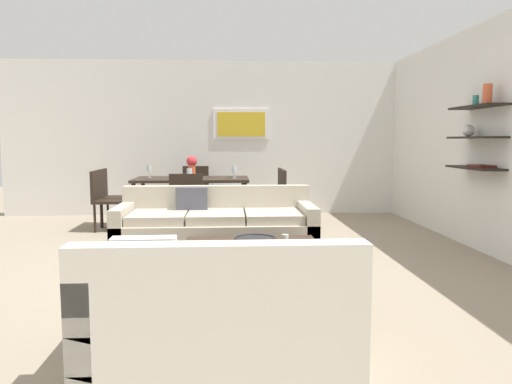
{
  "coord_description": "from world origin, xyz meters",
  "views": [
    {
      "loc": [
        0.01,
        -5.08,
        1.32
      ],
      "look_at": [
        0.32,
        0.2,
        0.75
      ],
      "focal_mm": 33.86,
      "sensor_mm": 36.0,
      "label": 1
    }
  ],
  "objects_px": {
    "loveseat_white": "(219,311)",
    "dining_chair_left_far": "(110,193)",
    "decorative_bowl": "(255,241)",
    "dining_chair_right_near": "(276,195)",
    "candle_jar": "(285,239)",
    "wine_glass_right_near": "(234,171)",
    "wine_glass_left_far": "(149,169)",
    "sofa_beige": "(216,231)",
    "wine_glass_foot": "(189,172)",
    "dining_chair_left_near": "(104,196)",
    "dining_table": "(192,183)",
    "coffee_table": "(253,269)",
    "wine_glass_head": "(193,169)",
    "apple_on_coffee_table": "(231,247)",
    "dining_chair_head": "(195,189)",
    "wine_glass_right_far": "(234,169)",
    "centerpiece_vase": "(192,165)",
    "dining_chair_foot": "(187,201)"
  },
  "relations": [
    {
      "from": "dining_chair_left_far",
      "to": "dining_chair_left_near",
      "type": "height_order",
      "value": "same"
    },
    {
      "from": "dining_chair_right_near",
      "to": "sofa_beige",
      "type": "bearing_deg",
      "value": -116.46
    },
    {
      "from": "dining_chair_foot",
      "to": "dining_chair_right_near",
      "type": "bearing_deg",
      "value": 27.25
    },
    {
      "from": "dining_table",
      "to": "decorative_bowl",
      "type": "bearing_deg",
      "value": -75.76
    },
    {
      "from": "sofa_beige",
      "to": "dining_table",
      "type": "height_order",
      "value": "sofa_beige"
    },
    {
      "from": "decorative_bowl",
      "to": "candle_jar",
      "type": "height_order",
      "value": "candle_jar"
    },
    {
      "from": "wine_glass_right_far",
      "to": "coffee_table",
      "type": "bearing_deg",
      "value": -87.94
    },
    {
      "from": "candle_jar",
      "to": "dining_chair_left_near",
      "type": "xyz_separation_m",
      "value": [
        -2.33,
        2.83,
        0.08
      ]
    },
    {
      "from": "dining_chair_head",
      "to": "decorative_bowl",
      "type": "bearing_deg",
      "value": -78.73
    },
    {
      "from": "wine_glass_foot",
      "to": "centerpiece_vase",
      "type": "distance_m",
      "value": 0.43
    },
    {
      "from": "decorative_bowl",
      "to": "dining_chair_right_near",
      "type": "xyz_separation_m",
      "value": [
        0.47,
        2.91,
        0.08
      ]
    },
    {
      "from": "wine_glass_right_near",
      "to": "wine_glass_head",
      "type": "xyz_separation_m",
      "value": [
        -0.65,
        0.49,
        -0.0
      ]
    },
    {
      "from": "loveseat_white",
      "to": "dining_chair_left_far",
      "type": "bearing_deg",
      "value": 110.53
    },
    {
      "from": "decorative_bowl",
      "to": "dining_chair_head",
      "type": "bearing_deg",
      "value": 101.27
    },
    {
      "from": "candle_jar",
      "to": "apple_on_coffee_table",
      "type": "distance_m",
      "value": 0.56
    },
    {
      "from": "dining_table",
      "to": "dining_chair_right_near",
      "type": "bearing_deg",
      "value": -8.98
    },
    {
      "from": "apple_on_coffee_table",
      "to": "wine_glass_head",
      "type": "xyz_separation_m",
      "value": [
        -0.58,
        3.67,
        0.45
      ]
    },
    {
      "from": "candle_jar",
      "to": "wine_glass_left_far",
      "type": "relative_size",
      "value": 0.45
    },
    {
      "from": "dining_chair_head",
      "to": "wine_glass_right_near",
      "type": "distance_m",
      "value": 1.21
    },
    {
      "from": "apple_on_coffee_table",
      "to": "candle_jar",
      "type": "bearing_deg",
      "value": 28.01
    },
    {
      "from": "apple_on_coffee_table",
      "to": "wine_glass_right_near",
      "type": "relative_size",
      "value": 0.44
    },
    {
      "from": "dining_chair_left_far",
      "to": "wine_glass_right_near",
      "type": "xyz_separation_m",
      "value": [
        1.91,
        -0.31,
        0.36
      ]
    },
    {
      "from": "apple_on_coffee_table",
      "to": "dining_chair_left_far",
      "type": "relative_size",
      "value": 0.08
    },
    {
      "from": "wine_glass_foot",
      "to": "wine_glass_right_far",
      "type": "xyz_separation_m",
      "value": [
        0.65,
        0.49,
        0.01
      ]
    },
    {
      "from": "wine_glass_right_near",
      "to": "wine_glass_left_far",
      "type": "relative_size",
      "value": 0.87
    },
    {
      "from": "candle_jar",
      "to": "dining_chair_left_near",
      "type": "bearing_deg",
      "value": 129.52
    },
    {
      "from": "dining_chair_left_far",
      "to": "wine_glass_head",
      "type": "relative_size",
      "value": 5.15
    },
    {
      "from": "candle_jar",
      "to": "wine_glass_foot",
      "type": "distance_m",
      "value": 2.89
    },
    {
      "from": "dining_table",
      "to": "coffee_table",
      "type": "bearing_deg",
      "value": -76.44
    },
    {
      "from": "coffee_table",
      "to": "dining_chair_right_near",
      "type": "height_order",
      "value": "dining_chair_right_near"
    },
    {
      "from": "dining_table",
      "to": "loveseat_white",
      "type": "bearing_deg",
      "value": -83.72
    },
    {
      "from": "wine_glass_right_near",
      "to": "wine_glass_head",
      "type": "height_order",
      "value": "wine_glass_head"
    },
    {
      "from": "dining_chair_left_far",
      "to": "dining_chair_foot",
      "type": "xyz_separation_m",
      "value": [
        1.26,
        -1.05,
        0.0
      ]
    },
    {
      "from": "dining_chair_right_near",
      "to": "wine_glass_foot",
      "type": "height_order",
      "value": "wine_glass_foot"
    },
    {
      "from": "wine_glass_right_near",
      "to": "dining_chair_right_near",
      "type": "bearing_deg",
      "value": -8.29
    },
    {
      "from": "dining_table",
      "to": "dining_chair_left_near",
      "type": "distance_m",
      "value": 1.29
    },
    {
      "from": "dining_chair_right_near",
      "to": "dining_chair_left_far",
      "type": "bearing_deg",
      "value": 171.02
    },
    {
      "from": "wine_glass_left_far",
      "to": "wine_glass_right_near",
      "type": "bearing_deg",
      "value": -9.63
    },
    {
      "from": "dining_table",
      "to": "sofa_beige",
      "type": "bearing_deg",
      "value": -77.78
    },
    {
      "from": "candle_jar",
      "to": "wine_glass_right_far",
      "type": "distance_m",
      "value": 3.2
    },
    {
      "from": "dining_chair_left_far",
      "to": "dining_chair_left_near",
      "type": "bearing_deg",
      "value": -90.0
    },
    {
      "from": "apple_on_coffee_table",
      "to": "dining_table",
      "type": "relative_size",
      "value": 0.04
    },
    {
      "from": "dining_chair_foot",
      "to": "dining_chair_head",
      "type": "bearing_deg",
      "value": 90.0
    },
    {
      "from": "candle_jar",
      "to": "wine_glass_foot",
      "type": "bearing_deg",
      "value": 112.01
    },
    {
      "from": "dining_table",
      "to": "dining_chair_left_far",
      "type": "distance_m",
      "value": 1.29
    },
    {
      "from": "sofa_beige",
      "to": "wine_glass_left_far",
      "type": "bearing_deg",
      "value": 117.73
    },
    {
      "from": "sofa_beige",
      "to": "wine_glass_foot",
      "type": "xyz_separation_m",
      "value": [
        -0.41,
        1.52,
        0.58
      ]
    },
    {
      "from": "wine_glass_foot",
      "to": "wine_glass_right_far",
      "type": "bearing_deg",
      "value": 37.31
    },
    {
      "from": "loveseat_white",
      "to": "dining_chair_left_near",
      "type": "height_order",
      "value": "dining_chair_left_near"
    },
    {
      "from": "apple_on_coffee_table",
      "to": "wine_glass_right_far",
      "type": "bearing_deg",
      "value": 88.81
    }
  ]
}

